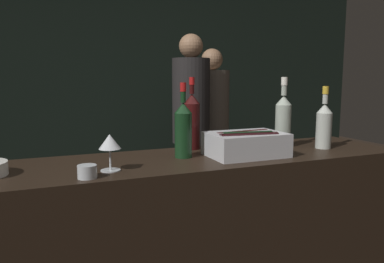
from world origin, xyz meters
TOP-DOWN VIEW (x-y plane):
  - wall_back_chalkboard at (0.00, 2.72)m, footprint 6.40×0.06m
  - bar_counter at (0.00, 0.27)m, footprint 2.14×0.53m
  - ice_bin_with_bottles at (0.24, 0.20)m, footprint 0.36×0.25m
  - wine_glass at (-0.41, 0.15)m, footprint 0.09×0.09m
  - candle_votive at (-0.51, 0.07)m, footprint 0.07×0.07m
  - red_wine_bottle_burgundy at (-0.05, 0.29)m, footprint 0.08×0.08m
  - white_wine_bottle at (0.55, 0.33)m, footprint 0.08×0.08m
  - rose_wine_bottle at (0.73, 0.22)m, footprint 0.08×0.08m
  - red_wine_bottle_tall at (0.07, 0.47)m, footprint 0.08×0.08m
  - person_in_hoodie at (0.58, 1.74)m, footprint 0.33×0.33m
  - person_blond_tee at (0.92, 2.04)m, footprint 0.35×0.35m

SIDE VIEW (x-z plane):
  - bar_counter at x=0.00m, z-range 0.00..1.02m
  - person_blond_tee at x=0.92m, z-range 0.10..1.77m
  - person_in_hoodie at x=0.58m, z-range 0.11..1.88m
  - candle_votive at x=-0.51m, z-range 1.02..1.07m
  - ice_bin_with_bottles at x=0.24m, z-range 1.02..1.14m
  - wine_glass at x=-0.41m, z-range 1.06..1.21m
  - rose_wine_bottle at x=0.73m, z-range 0.98..1.31m
  - red_wine_bottle_burgundy at x=-0.05m, z-range 0.98..1.33m
  - white_wine_bottle at x=0.55m, z-range 0.98..1.36m
  - red_wine_bottle_tall at x=0.07m, z-range 0.98..1.36m
  - wall_back_chalkboard at x=0.00m, z-range 0.00..2.80m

